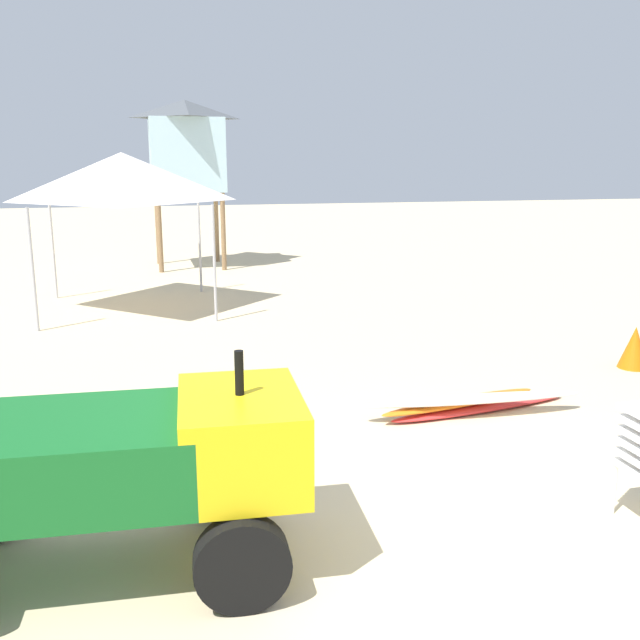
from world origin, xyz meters
name	(u,v)px	position (x,y,z in m)	size (l,w,h in m)	color
ground	(465,532)	(0.00, 0.00, 0.00)	(80.00, 80.00, 0.00)	beige
utility_cart	(117,463)	(-2.45, 0.11, 0.78)	(2.62, 1.43, 1.50)	#146023
surfboard_pile	(472,403)	(1.19, 2.29, 0.12)	(2.54, 0.70, 0.24)	red
popup_canopy	(122,177)	(-2.47, 8.98, 2.42)	(2.94, 2.94, 2.85)	#B2B2B7
lifeguard_tower	(186,146)	(-0.97, 14.10, 3.07)	(1.98, 1.98, 4.19)	olive
traffic_cone_near	(634,347)	(4.06, 3.34, 0.28)	(0.40, 0.40, 0.57)	orange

